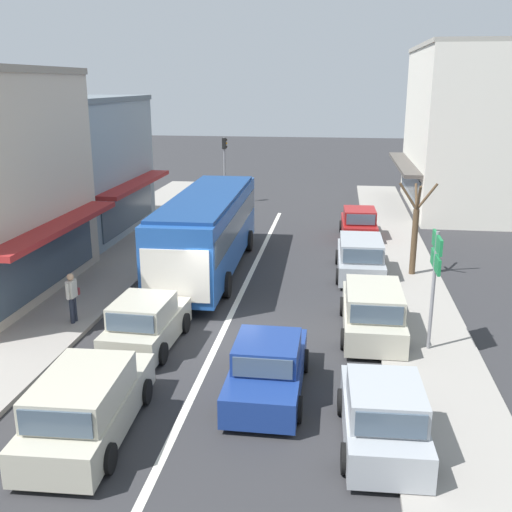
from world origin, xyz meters
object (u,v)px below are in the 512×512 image
Objects in this scene: hatchback_behind_bus_mid at (146,324)px; parked_hatchback_kerb_rear at (359,224)px; parked_wagon_kerb_second at (373,311)px; parked_wagon_kerb_third at (360,257)px; city_bus at (208,227)px; directional_road_sign at (435,263)px; sedan_behind_bus_near at (268,368)px; street_tree_right at (415,233)px; parked_hatchback_kerb_front at (383,416)px; wagon_queue_far_back at (87,405)px; pedestrian_with_handbag_near at (72,295)px; traffic_light_downstreet at (225,159)px.

hatchback_behind_bus_mid is 15.34m from parked_hatchback_kerb_rear.
parked_wagon_kerb_third is at bearing 92.01° from parked_wagon_kerb_second.
city_bus is 10.42m from directional_road_sign.
hatchback_behind_bus_mid is 1.04× the size of directional_road_sign.
sedan_behind_bus_near is 1.10× the size of street_tree_right.
parked_wagon_kerb_second reaches higher than parked_hatchback_kerb_front.
sedan_behind_bus_near is at bearing -99.40° from parked_hatchback_kerb_rear.
wagon_queue_far_back is 1.22× the size of parked_hatchback_kerb_front.
city_bus is at bearing -134.20° from parked_hatchback_kerb_rear.
directional_road_sign is (8.21, 0.73, 1.99)m from hatchback_behind_bus_mid.
sedan_behind_bus_near is 2.58× the size of pedestrian_with_handbag_near.
sedan_behind_bus_near is 1.12× the size of hatchback_behind_bus_mid.
pedestrian_with_handbag_near is at bearing 116.89° from wagon_queue_far_back.
directional_road_sign is (4.34, 2.97, 2.04)m from sedan_behind_bus_near.
city_bus is at bearing -176.64° from street_tree_right.
pedestrian_with_handbag_near is at bearing -116.02° from city_bus.
city_bus is at bearing 118.61° from parked_hatchback_kerb_front.
parked_wagon_kerb_third is at bearing 75.65° from sedan_behind_bus_near.
city_bus is 2.90× the size of parked_hatchback_kerb_front.
parked_wagon_kerb_second is (6.39, -5.54, -1.14)m from city_bus.
wagon_queue_far_back is at bearing -146.05° from directional_road_sign.
hatchback_behind_bus_mid is at bearing -174.94° from directional_road_sign.
traffic_light_downstreet is 2.58× the size of pedestrian_with_handbag_near.
hatchback_behind_bus_mid is 7.80m from parked_hatchback_kerb_front.
parked_wagon_kerb_third is at bearing -59.47° from traffic_light_downstreet.
parked_wagon_kerb_third is at bearing -90.94° from parked_hatchback_kerb_rear.
traffic_light_downstreet reaches higher than parked_wagon_kerb_third.
hatchback_behind_bus_mid is 0.82× the size of wagon_queue_far_back.
pedestrian_with_handbag_near reaches higher than hatchback_behind_bus_mid.
pedestrian_with_handbag_near reaches higher than wagon_queue_far_back.
city_bus is 6.69× the size of pedestrian_with_handbag_near.
pedestrian_with_handbag_near reaches higher than sedan_behind_bus_near.
parked_wagon_kerb_third is 2.78× the size of pedestrian_with_handbag_near.
street_tree_right is (8.52, 7.90, 1.11)m from hatchback_behind_bus_mid.
pedestrian_with_handbag_near reaches higher than parked_wagon_kerb_third.
sedan_behind_bus_near is 1.17× the size of directional_road_sign.
street_tree_right is (0.31, 7.17, -0.88)m from directional_road_sign.
street_tree_right is at bearing 30.73° from pedestrian_with_handbag_near.
parked_wagon_kerb_second is at bearing 4.20° from pedestrian_with_handbag_near.
parked_wagon_kerb_second and parked_wagon_kerb_third have the same top height.
parked_hatchback_kerb_front is 0.99× the size of street_tree_right.
traffic_light_downstreet is at bearing 94.20° from wagon_queue_far_back.
parked_wagon_kerb_third reaches higher than parked_hatchback_kerb_rear.
hatchback_behind_bus_mid is 4.68m from wagon_queue_far_back.
directional_road_sign is at bearing 5.06° from hatchback_behind_bus_mid.
directional_road_sign reaches higher than city_bus.
parked_wagon_kerb_third is 1.08× the size of traffic_light_downstreet.
street_tree_right is (8.34, 12.58, 1.07)m from wagon_queue_far_back.
traffic_light_downstreet reaches higher than parked_hatchback_kerb_front.
hatchback_behind_bus_mid is at bearing -22.84° from pedestrian_with_handbag_near.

